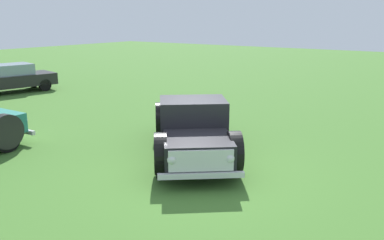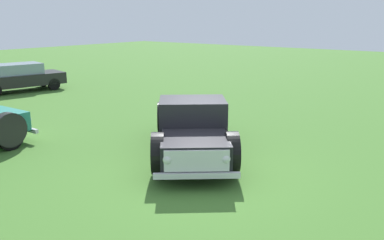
# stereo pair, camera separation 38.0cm
# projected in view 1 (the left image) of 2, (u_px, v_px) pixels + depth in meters

# --- Properties ---
(ground_plane) EXTENTS (80.00, 80.00, 0.00)m
(ground_plane) POSITION_uv_depth(u_px,v_px,m) (200.00, 170.00, 9.61)
(ground_plane) COLOR #3D6B28
(pickup_truck_foreground) EXTENTS (4.94, 4.49, 1.52)m
(pickup_truck_foreground) POSITION_uv_depth(u_px,v_px,m) (193.00, 130.00, 10.34)
(pickup_truck_foreground) COLOR black
(pickup_truck_foreground) RESTS_ON ground_plane
(sedan_distant_a) EXTENTS (4.34, 2.52, 1.36)m
(sedan_distant_a) POSITION_uv_depth(u_px,v_px,m) (9.00, 78.00, 19.47)
(sedan_distant_a) COLOR black
(sedan_distant_a) RESTS_ON ground_plane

